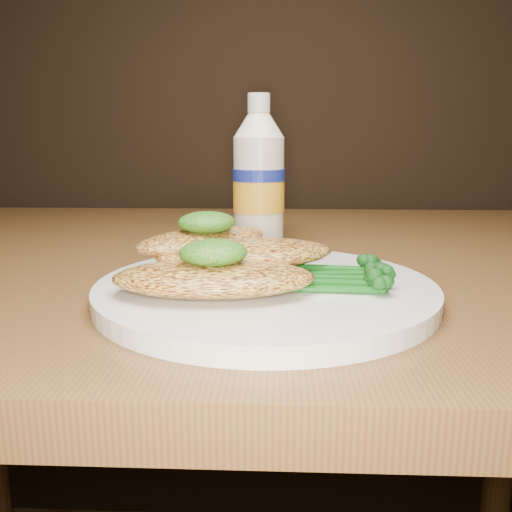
{
  "coord_description": "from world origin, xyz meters",
  "views": [
    {
      "loc": [
        0.07,
        0.39,
        0.89
      ],
      "look_at": [
        0.06,
        0.84,
        0.79
      ],
      "focal_mm": 37.19,
      "sensor_mm": 36.0,
      "label": 1
    }
  ],
  "objects_px": {
    "mayo_bottle": "(259,170)",
    "pepper_grinder": "(259,196)",
    "plate": "(266,290)",
    "dining_table": "(223,506)"
  },
  "relations": [
    {
      "from": "plate",
      "to": "pepper_grinder",
      "type": "height_order",
      "value": "pepper_grinder"
    },
    {
      "from": "dining_table",
      "to": "mayo_bottle",
      "type": "relative_size",
      "value": 6.13
    },
    {
      "from": "dining_table",
      "to": "plate",
      "type": "relative_size",
      "value": 4.02
    },
    {
      "from": "pepper_grinder",
      "to": "plate",
      "type": "bearing_deg",
      "value": -86.91
    },
    {
      "from": "plate",
      "to": "mayo_bottle",
      "type": "height_order",
      "value": "mayo_bottle"
    },
    {
      "from": "mayo_bottle",
      "to": "pepper_grinder",
      "type": "xyz_separation_m",
      "value": [
        -0.0,
        0.07,
        -0.04
      ]
    },
    {
      "from": "mayo_bottle",
      "to": "pepper_grinder",
      "type": "relative_size",
      "value": 1.73
    },
    {
      "from": "dining_table",
      "to": "pepper_grinder",
      "type": "xyz_separation_m",
      "value": [
        0.05,
        0.12,
        0.43
      ]
    },
    {
      "from": "plate",
      "to": "mayo_bottle",
      "type": "distance_m",
      "value": 0.28
    },
    {
      "from": "mayo_bottle",
      "to": "pepper_grinder",
      "type": "distance_m",
      "value": 0.08
    }
  ]
}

